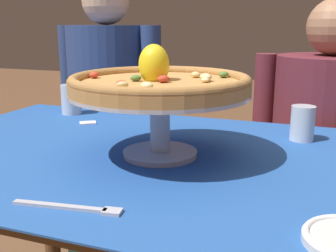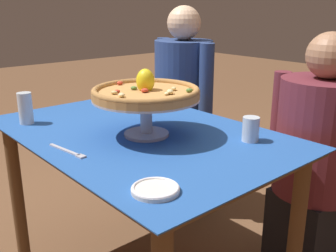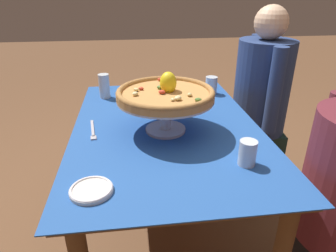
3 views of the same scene
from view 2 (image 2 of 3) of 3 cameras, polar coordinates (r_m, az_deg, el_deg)
name	(u,v)px [view 2 (image 2 of 3)]	position (r m, az deg, el deg)	size (l,w,h in m)	color
dining_table	(140,157)	(1.64, -4.07, -4.55)	(1.25, 0.84, 0.74)	brown
pizza_stand	(146,108)	(1.52, -3.21, 2.67)	(0.42, 0.42, 0.15)	#B7B7C1
pizza	(146,92)	(1.51, -3.25, 5.00)	(0.41, 0.41, 0.11)	#BC8447
water_glass_front_left	(26,110)	(1.80, -20.03, 2.17)	(0.06, 0.06, 0.14)	silver
water_glass_back_left	(142,93)	(2.09, -3.85, 4.75)	(0.07, 0.07, 0.10)	silver
water_glass_back_right	(251,130)	(1.51, 11.94, -0.63)	(0.06, 0.06, 0.09)	silver
side_plate	(155,189)	(1.10, -1.85, -9.16)	(0.14, 0.14, 0.02)	silver
dinner_fork	(68,151)	(1.42, -14.29, -3.61)	(0.20, 0.05, 0.01)	#B7B7C1
sugar_packet	(140,109)	(1.93, -4.07, 2.44)	(0.05, 0.04, 0.01)	white
diner_left	(183,115)	(2.37, 2.19, 1.57)	(0.49, 0.37, 1.24)	#1E3833
diner_right	(317,163)	(1.87, 20.86, -5.10)	(0.53, 0.42, 1.14)	black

